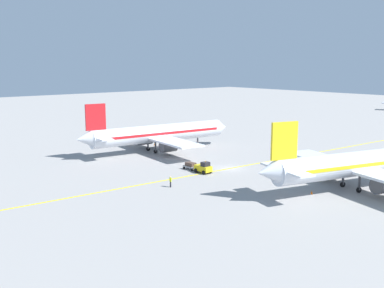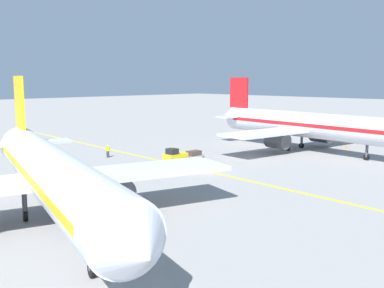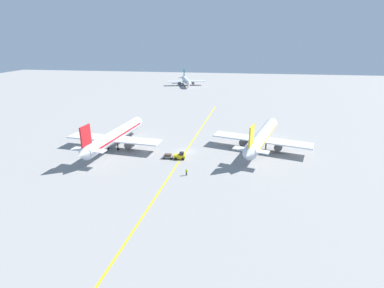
{
  "view_description": "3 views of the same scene",
  "coord_description": "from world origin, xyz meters",
  "px_view_note": "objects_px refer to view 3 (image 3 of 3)",
  "views": [
    {
      "loc": [
        54.05,
        -54.49,
        18.06
      ],
      "look_at": [
        -4.25,
        -5.02,
        4.36
      ],
      "focal_mm": 42.0,
      "sensor_mm": 36.0,
      "label": 1
    },
    {
      "loc": [
        35.88,
        34.63,
        10.27
      ],
      "look_at": [
        -2.89,
        -5.06,
        2.27
      ],
      "focal_mm": 42.0,
      "sensor_mm": 36.0,
      "label": 2
    },
    {
      "loc": [
        13.77,
        -78.19,
        30.67
      ],
      "look_at": [
        2.48,
        -4.27,
        3.94
      ],
      "focal_mm": 28.0,
      "sensor_mm": 36.0,
      "label": 3
    }
  ],
  "objects_px": {
    "traffic_cone_near_nose": "(253,158)",
    "traffic_cone_mid_apron": "(101,142)",
    "airplane_at_gate": "(115,136)",
    "ground_crew_worker": "(186,172)",
    "airplane_adjacent_stand": "(262,137)",
    "baggage_tug_white": "(180,156)",
    "airplane_distant_taxiing": "(186,80)",
    "baggage_cart_trailing": "(168,156)"
  },
  "relations": [
    {
      "from": "baggage_tug_white",
      "to": "traffic_cone_mid_apron",
      "type": "height_order",
      "value": "baggage_tug_white"
    },
    {
      "from": "baggage_cart_trailing",
      "to": "ground_crew_worker",
      "type": "relative_size",
      "value": 1.56
    },
    {
      "from": "airplane_at_gate",
      "to": "traffic_cone_near_nose",
      "type": "height_order",
      "value": "airplane_at_gate"
    },
    {
      "from": "airplane_at_gate",
      "to": "baggage_cart_trailing",
      "type": "relative_size",
      "value": 13.59
    },
    {
      "from": "airplane_adjacent_stand",
      "to": "airplane_distant_taxiing",
      "type": "distance_m",
      "value": 124.08
    },
    {
      "from": "airplane_adjacent_stand",
      "to": "ground_crew_worker",
      "type": "bearing_deg",
      "value": -131.96
    },
    {
      "from": "baggage_tug_white",
      "to": "airplane_distant_taxiing",
      "type": "bearing_deg",
      "value": 99.0
    },
    {
      "from": "airplane_adjacent_stand",
      "to": "baggage_cart_trailing",
      "type": "xyz_separation_m",
      "value": [
        -25.16,
        -11.05,
        -2.95
      ]
    },
    {
      "from": "airplane_distant_taxiing",
      "to": "traffic_cone_mid_apron",
      "type": "relative_size",
      "value": 56.99
    },
    {
      "from": "airplane_adjacent_stand",
      "to": "ground_crew_worker",
      "type": "relative_size",
      "value": 20.8
    },
    {
      "from": "airplane_at_gate",
      "to": "airplane_distant_taxiing",
      "type": "bearing_deg",
      "value": 89.97
    },
    {
      "from": "baggage_tug_white",
      "to": "traffic_cone_mid_apron",
      "type": "relative_size",
      "value": 5.48
    },
    {
      "from": "ground_crew_worker",
      "to": "traffic_cone_mid_apron",
      "type": "relative_size",
      "value": 3.05
    },
    {
      "from": "airplane_adjacent_stand",
      "to": "traffic_cone_mid_apron",
      "type": "bearing_deg",
      "value": -177.56
    },
    {
      "from": "baggage_tug_white",
      "to": "baggage_cart_trailing",
      "type": "bearing_deg",
      "value": -179.37
    },
    {
      "from": "airplane_at_gate",
      "to": "baggage_cart_trailing",
      "type": "distance_m",
      "value": 18.08
    },
    {
      "from": "airplane_at_gate",
      "to": "ground_crew_worker",
      "type": "relative_size",
      "value": 21.16
    },
    {
      "from": "airplane_adjacent_stand",
      "to": "airplane_distant_taxiing",
      "type": "height_order",
      "value": "airplane_adjacent_stand"
    },
    {
      "from": "traffic_cone_mid_apron",
      "to": "baggage_cart_trailing",
      "type": "bearing_deg",
      "value": -21.11
    },
    {
      "from": "ground_crew_worker",
      "to": "airplane_distant_taxiing",
      "type": "bearing_deg",
      "value": 99.74
    },
    {
      "from": "airplane_at_gate",
      "to": "baggage_tug_white",
      "type": "xyz_separation_m",
      "value": [
        20.28,
        -5.41,
        -2.81
      ]
    },
    {
      "from": "airplane_adjacent_stand",
      "to": "traffic_cone_near_nose",
      "type": "distance_m",
      "value": 8.91
    },
    {
      "from": "airplane_at_gate",
      "to": "ground_crew_worker",
      "type": "height_order",
      "value": "airplane_at_gate"
    },
    {
      "from": "traffic_cone_mid_apron",
      "to": "ground_crew_worker",
      "type": "bearing_deg",
      "value": -31.74
    },
    {
      "from": "baggage_tug_white",
      "to": "ground_crew_worker",
      "type": "bearing_deg",
      "value": -70.68
    },
    {
      "from": "traffic_cone_near_nose",
      "to": "traffic_cone_mid_apron",
      "type": "xyz_separation_m",
      "value": [
        -45.71,
        5.69,
        0.0
      ]
    },
    {
      "from": "airplane_at_gate",
      "to": "ground_crew_worker",
      "type": "distance_m",
      "value": 28.12
    },
    {
      "from": "airplane_at_gate",
      "to": "airplane_distant_taxiing",
      "type": "height_order",
      "value": "airplane_at_gate"
    },
    {
      "from": "airplane_adjacent_stand",
      "to": "baggage_tug_white",
      "type": "relative_size",
      "value": 11.59
    },
    {
      "from": "airplane_at_gate",
      "to": "ground_crew_worker",
      "type": "xyz_separation_m",
      "value": [
        23.64,
        -14.98,
        -2.8
      ]
    },
    {
      "from": "airplane_distant_taxiing",
      "to": "baggage_tug_white",
      "type": "bearing_deg",
      "value": -81.0
    },
    {
      "from": "airplane_distant_taxiing",
      "to": "baggage_tug_white",
      "type": "relative_size",
      "value": 10.39
    },
    {
      "from": "baggage_cart_trailing",
      "to": "traffic_cone_near_nose",
      "type": "distance_m",
      "value": 22.68
    },
    {
      "from": "airplane_at_gate",
      "to": "airplane_adjacent_stand",
      "type": "height_order",
      "value": "same"
    },
    {
      "from": "baggage_tug_white",
      "to": "traffic_cone_mid_apron",
      "type": "distance_m",
      "value": 28.04
    },
    {
      "from": "airplane_distant_taxiing",
      "to": "baggage_cart_trailing",
      "type": "bearing_deg",
      "value": -82.45
    },
    {
      "from": "traffic_cone_mid_apron",
      "to": "traffic_cone_near_nose",
      "type": "bearing_deg",
      "value": -7.1
    },
    {
      "from": "airplane_at_gate",
      "to": "traffic_cone_near_nose",
      "type": "xyz_separation_m",
      "value": [
        39.42,
        -2.15,
        -3.43
      ]
    },
    {
      "from": "baggage_tug_white",
      "to": "baggage_cart_trailing",
      "type": "distance_m",
      "value": 3.3
    },
    {
      "from": "baggage_cart_trailing",
      "to": "airplane_at_gate",
      "type": "bearing_deg",
      "value": 162.22
    },
    {
      "from": "airplane_distant_taxiing",
      "to": "baggage_cart_trailing",
      "type": "relative_size",
      "value": 11.99
    },
    {
      "from": "airplane_distant_taxiing",
      "to": "ground_crew_worker",
      "type": "relative_size",
      "value": 18.66
    }
  ]
}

